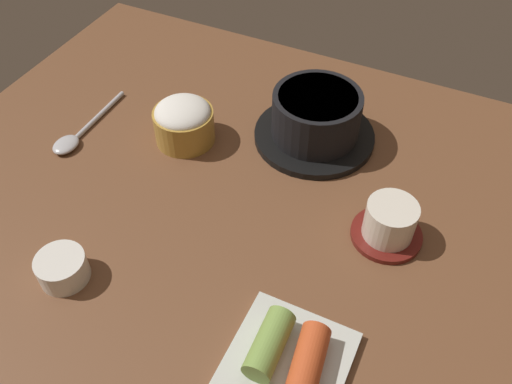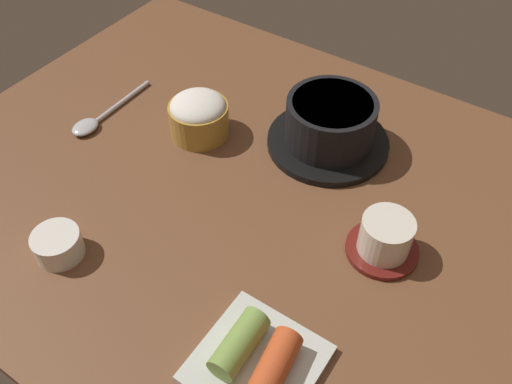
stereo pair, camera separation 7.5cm
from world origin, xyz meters
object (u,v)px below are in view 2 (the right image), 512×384
(tea_cup_with_saucer, at_px, (385,238))
(spoon, at_px, (96,120))
(rice_bowl, at_px, (199,115))
(kimchi_plate, at_px, (257,359))
(stone_pot, at_px, (330,125))
(side_bowl_near, at_px, (58,244))

(tea_cup_with_saucer, distance_m, spoon, 0.50)
(rice_bowl, bearing_deg, tea_cup_with_saucer, -9.04)
(rice_bowl, xyz_separation_m, tea_cup_with_saucer, (0.35, -0.05, -0.01))
(rice_bowl, distance_m, tea_cup_with_saucer, 0.35)
(kimchi_plate, height_order, spoon, kimchi_plate)
(kimchi_plate, xyz_separation_m, spoon, (-0.45, 0.20, -0.01))
(tea_cup_with_saucer, xyz_separation_m, spoon, (-0.50, -0.02, -0.02))
(stone_pot, relative_size, tea_cup_with_saucer, 1.99)
(side_bowl_near, bearing_deg, rice_bowl, 89.27)
(rice_bowl, distance_m, side_bowl_near, 0.29)
(side_bowl_near, bearing_deg, kimchi_plate, 2.73)
(tea_cup_with_saucer, relative_size, kimchi_plate, 0.73)
(kimchi_plate, bearing_deg, side_bowl_near, -177.27)
(rice_bowl, relative_size, spoon, 0.54)
(rice_bowl, height_order, side_bowl_near, rice_bowl)
(tea_cup_with_saucer, bearing_deg, rice_bowl, 170.96)
(rice_bowl, distance_m, kimchi_plate, 0.41)
(tea_cup_with_saucer, relative_size, spoon, 0.55)
(stone_pot, distance_m, side_bowl_near, 0.43)
(stone_pot, relative_size, spoon, 1.09)
(rice_bowl, bearing_deg, kimchi_plate, -43.20)
(rice_bowl, height_order, kimchi_plate, rice_bowl)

